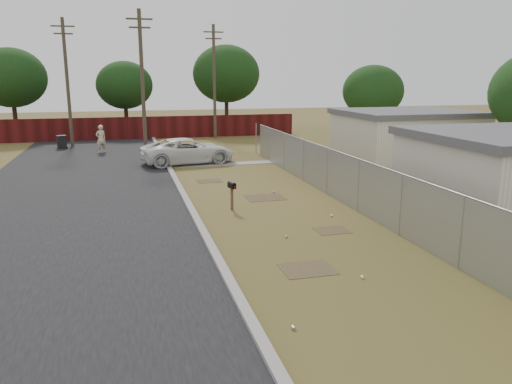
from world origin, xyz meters
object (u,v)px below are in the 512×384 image
object	(u,v)px
pedestrian	(101,139)
trash_bin	(62,142)
pickup_truck	(188,151)
mailbox	(232,188)

from	to	relation	value
pedestrian	trash_bin	world-z (taller)	pedestrian
pickup_truck	pedestrian	bearing A→B (deg)	32.02
mailbox	trash_bin	bearing A→B (deg)	112.87
mailbox	trash_bin	size ratio (longest dim) A/B	1.18
mailbox	pickup_truck	xyz separation A→B (m)	(-0.27, 10.84, -0.12)
pickup_truck	pedestrian	distance (m)	7.69
pickup_truck	trash_bin	world-z (taller)	pickup_truck
pickup_truck	trash_bin	xyz separation A→B (m)	(-7.85, 8.40, -0.27)
pickup_truck	trash_bin	distance (m)	11.50
pickup_truck	pedestrian	world-z (taller)	pedestrian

